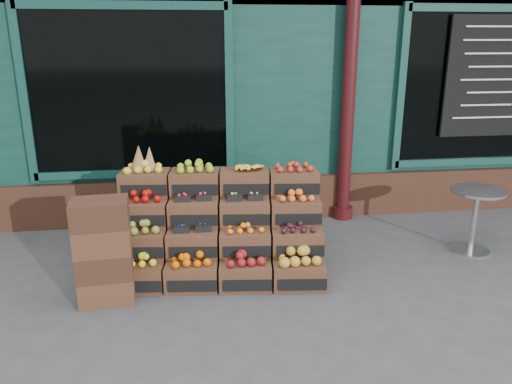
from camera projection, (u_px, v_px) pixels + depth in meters
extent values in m
plane|color=#404042|center=(286.00, 295.00, 4.90)|extent=(60.00, 60.00, 0.00)
cube|color=#113932|center=(234.00, 38.00, 9.10)|extent=(12.00, 6.00, 4.80)
cube|color=#113932|center=(255.00, 110.00, 6.58)|extent=(12.00, 0.12, 3.00)
cube|color=#3B2217|center=(256.00, 198.00, 6.88)|extent=(12.00, 0.18, 0.60)
cube|color=black|center=(129.00, 93.00, 6.24)|extent=(2.40, 0.06, 2.00)
cube|color=black|center=(486.00, 88.00, 6.85)|extent=(2.40, 0.06, 2.00)
cylinder|color=#370C0E|center=(348.00, 102.00, 6.52)|extent=(0.18, 0.18, 3.20)
cube|color=black|center=(491.00, 77.00, 6.73)|extent=(1.30, 0.04, 1.60)
cube|color=#4F2F1F|center=(138.00, 276.00, 5.01)|extent=(0.56, 0.41, 0.26)
cube|color=black|center=(134.00, 287.00, 4.83)|extent=(0.48, 0.07, 0.12)
cube|color=yellow|center=(137.00, 260.00, 4.96)|extent=(0.44, 0.32, 0.08)
cube|color=#4F2F1F|center=(192.00, 275.00, 5.02)|extent=(0.56, 0.41, 0.26)
cube|color=black|center=(190.00, 286.00, 4.85)|extent=(0.48, 0.07, 0.12)
cube|color=#DF5600|center=(191.00, 259.00, 4.97)|extent=(0.44, 0.32, 0.09)
cube|color=#4F2F1F|center=(245.00, 274.00, 5.04)|extent=(0.56, 0.41, 0.26)
cube|color=black|center=(245.00, 286.00, 4.86)|extent=(0.48, 0.07, 0.12)
cube|color=maroon|center=(245.00, 258.00, 4.98)|extent=(0.44, 0.32, 0.10)
cube|color=#4F2F1F|center=(298.00, 274.00, 5.05)|extent=(0.56, 0.41, 0.26)
cube|color=black|center=(301.00, 285.00, 4.88)|extent=(0.48, 0.07, 0.12)
cube|color=#B98826|center=(299.00, 257.00, 4.99)|extent=(0.44, 0.32, 0.12)
cube|color=#4F2F1F|center=(141.00, 243.00, 5.14)|extent=(0.56, 0.41, 0.26)
cube|color=black|center=(137.00, 253.00, 4.97)|extent=(0.48, 0.07, 0.12)
cube|color=olive|center=(139.00, 227.00, 5.09)|extent=(0.44, 0.32, 0.09)
cube|color=#4F2F1F|center=(193.00, 243.00, 5.15)|extent=(0.56, 0.41, 0.26)
cube|color=black|center=(191.00, 253.00, 4.98)|extent=(0.48, 0.07, 0.12)
cube|color=navy|center=(192.00, 230.00, 5.11)|extent=(0.44, 0.32, 0.03)
cube|color=#4F2F1F|center=(245.00, 242.00, 5.17)|extent=(0.56, 0.41, 0.26)
cube|color=black|center=(245.00, 252.00, 4.99)|extent=(0.48, 0.07, 0.12)
cube|color=orange|center=(245.00, 227.00, 5.12)|extent=(0.44, 0.32, 0.07)
cube|color=#4F2F1F|center=(297.00, 241.00, 5.18)|extent=(0.56, 0.41, 0.26)
cube|color=black|center=(299.00, 251.00, 5.01)|extent=(0.48, 0.07, 0.12)
cube|color=black|center=(297.00, 227.00, 5.13)|extent=(0.44, 0.32, 0.07)
cube|color=#4F2F1F|center=(143.00, 212.00, 5.27)|extent=(0.56, 0.41, 0.26)
cube|color=black|center=(140.00, 221.00, 5.10)|extent=(0.48, 0.07, 0.12)
cube|color=#9F0A06|center=(142.00, 197.00, 5.22)|extent=(0.44, 0.32, 0.09)
cube|color=#4F2F1F|center=(194.00, 212.00, 5.29)|extent=(0.56, 0.41, 0.26)
cube|color=black|center=(192.00, 220.00, 5.11)|extent=(0.48, 0.07, 0.12)
cube|color=red|center=(193.00, 199.00, 5.24)|extent=(0.44, 0.32, 0.04)
cube|color=#4F2F1F|center=(245.00, 211.00, 5.30)|extent=(0.56, 0.41, 0.26)
cube|color=black|center=(245.00, 220.00, 5.13)|extent=(0.48, 0.07, 0.12)
cube|color=#8AAD47|center=(245.00, 198.00, 5.26)|extent=(0.44, 0.32, 0.03)
cube|color=#4F2F1F|center=(295.00, 211.00, 5.31)|extent=(0.56, 0.41, 0.26)
cube|color=black|center=(297.00, 220.00, 5.14)|extent=(0.48, 0.07, 0.12)
cube|color=#D35D21|center=(296.00, 196.00, 5.26)|extent=(0.44, 0.32, 0.08)
cube|color=#4F2F1F|center=(145.00, 183.00, 5.40)|extent=(0.56, 0.41, 0.26)
cube|color=black|center=(142.00, 190.00, 5.23)|extent=(0.48, 0.07, 0.12)
cube|color=gold|center=(144.00, 167.00, 5.35)|extent=(0.44, 0.32, 0.09)
cube|color=#4F2F1F|center=(195.00, 183.00, 5.42)|extent=(0.56, 0.41, 0.26)
cube|color=black|center=(193.00, 190.00, 5.24)|extent=(0.48, 0.07, 0.12)
cube|color=#8BB022|center=(194.00, 167.00, 5.37)|extent=(0.44, 0.32, 0.09)
cube|color=#4F2F1F|center=(245.00, 182.00, 5.43)|extent=(0.56, 0.41, 0.26)
cube|color=black|center=(245.00, 190.00, 5.26)|extent=(0.48, 0.07, 0.12)
cube|color=yellow|center=(244.00, 167.00, 5.38)|extent=(0.44, 0.32, 0.08)
cube|color=#4F2F1F|center=(294.00, 182.00, 5.45)|extent=(0.56, 0.41, 0.26)
cube|color=black|center=(296.00, 189.00, 5.27)|extent=(0.48, 0.07, 0.12)
cube|color=#9A2E1B|center=(294.00, 167.00, 5.40)|extent=(0.44, 0.32, 0.08)
cube|color=#3B2217|center=(220.00, 265.00, 5.24)|extent=(2.16, 0.59, 0.26)
cube|color=#3B2217|center=(220.00, 245.00, 5.41)|extent=(2.16, 0.59, 0.52)
cube|color=#3B2217|center=(221.00, 227.00, 5.58)|extent=(2.16, 0.59, 0.78)
cone|color=olive|center=(139.00, 158.00, 5.31)|extent=(0.18, 0.18, 0.30)
cone|color=olive|center=(149.00, 159.00, 5.37)|extent=(0.16, 0.16, 0.26)
cube|color=#4F2F1F|center=(107.00, 288.00, 4.76)|extent=(0.53, 0.39, 0.25)
cube|color=#3B2217|center=(105.00, 264.00, 4.69)|extent=(0.53, 0.39, 0.25)
cube|color=#4F2F1F|center=(102.00, 239.00, 4.61)|extent=(0.53, 0.39, 0.25)
cube|color=#3B2217|center=(100.00, 213.00, 4.54)|extent=(0.53, 0.39, 0.25)
cylinder|color=silver|center=(470.00, 250.00, 5.88)|extent=(0.44, 0.44, 0.03)
cylinder|color=silver|center=(474.00, 222.00, 5.78)|extent=(0.06, 0.06, 0.73)
cylinder|color=silver|center=(478.00, 191.00, 5.67)|extent=(0.61, 0.61, 0.03)
imported|color=#1E6C3B|center=(135.00, 153.00, 6.91)|extent=(0.70, 0.52, 1.76)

